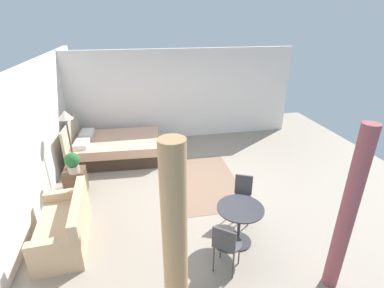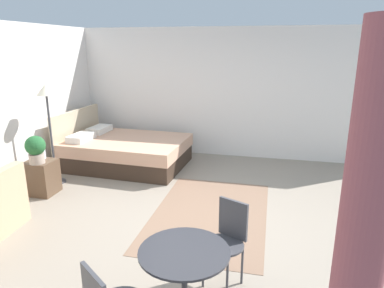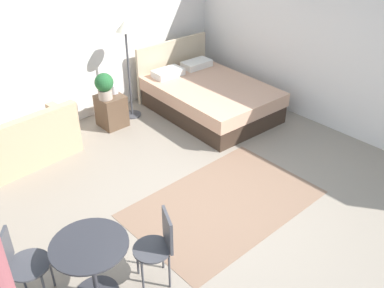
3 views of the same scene
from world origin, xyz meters
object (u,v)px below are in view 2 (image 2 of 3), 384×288
(potted_plant, at_px, (36,148))
(vase, at_px, (42,154))
(nightstand, at_px, (42,177))
(bed, at_px, (125,151))
(balcony_table, at_px, (184,272))
(floor_lamp, at_px, (47,104))
(cafe_chair_near_window, at_px, (228,235))

(potted_plant, distance_m, vase, 0.29)
(nightstand, distance_m, potted_plant, 0.52)
(bed, xyz_separation_m, balcony_table, (-3.63, -2.13, 0.19))
(vase, distance_m, balcony_table, 3.65)
(floor_lamp, bearing_deg, nightstand, -170.70)
(vase, bearing_deg, cafe_chair_near_window, -116.58)
(potted_plant, relative_size, vase, 3.05)
(vase, relative_size, cafe_chair_near_window, 0.17)
(bed, xyz_separation_m, nightstand, (-1.54, 0.73, -0.02))
(cafe_chair_near_window, bearing_deg, nightstand, 64.86)
(nightstand, height_order, floor_lamp, floor_lamp)
(bed, height_order, potted_plant, bed)
(vase, relative_size, floor_lamp, 0.08)
(vase, bearing_deg, bed, -28.61)
(potted_plant, bearing_deg, balcony_table, -125.06)
(potted_plant, xyz_separation_m, floor_lamp, (0.55, 0.11, 0.58))
(balcony_table, xyz_separation_m, cafe_chair_near_window, (0.61, -0.28, 0.03))
(floor_lamp, height_order, balcony_table, floor_lamp)
(balcony_table, bearing_deg, cafe_chair_near_window, -24.70)
(cafe_chair_near_window, bearing_deg, balcony_table, 155.30)
(nightstand, xyz_separation_m, potted_plant, (-0.10, -0.03, 0.51))
(potted_plant, bearing_deg, cafe_chair_near_window, -113.86)
(vase, height_order, balcony_table, balcony_table)
(floor_lamp, height_order, cafe_chair_near_window, floor_lamp)
(potted_plant, bearing_deg, vase, 19.74)
(nightstand, height_order, potted_plant, potted_plant)
(bed, distance_m, balcony_table, 4.22)
(bed, relative_size, vase, 16.26)
(potted_plant, height_order, balcony_table, potted_plant)
(floor_lamp, bearing_deg, bed, -36.50)
(vase, relative_size, balcony_table, 0.19)
(bed, xyz_separation_m, floor_lamp, (-1.09, 0.81, 1.07))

